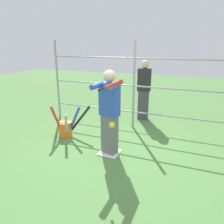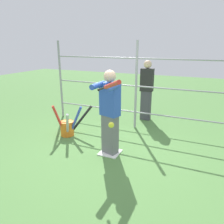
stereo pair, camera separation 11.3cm
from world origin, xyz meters
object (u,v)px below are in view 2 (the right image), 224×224
(batter, at_px, (110,111))
(baseball_bat_swinging, at_px, (110,85))
(bystander_behind_fence, at_px, (147,90))
(bat_bucket, at_px, (68,127))
(softball_in_flight, at_px, (111,125))

(batter, bearing_deg, baseball_bat_swinging, 115.39)
(batter, xyz_separation_m, bystander_behind_fence, (-0.08, -2.37, -0.02))
(baseball_bat_swinging, height_order, bystander_behind_fence, bystander_behind_fence)
(batter, xyz_separation_m, bat_bucket, (1.31, -0.41, -0.69))
(baseball_bat_swinging, bearing_deg, batter, -64.61)
(batter, relative_size, bystander_behind_fence, 0.99)
(batter, distance_m, bystander_behind_fence, 2.37)
(bystander_behind_fence, bearing_deg, bat_bucket, 54.70)
(batter, bearing_deg, bat_bucket, -17.50)
(baseball_bat_swinging, height_order, softball_in_flight, baseball_bat_swinging)
(bystander_behind_fence, bearing_deg, baseball_bat_swinging, 95.24)
(softball_in_flight, relative_size, bat_bucket, 0.12)
(softball_in_flight, bearing_deg, bystander_behind_fence, -85.44)
(baseball_bat_swinging, bearing_deg, softball_in_flight, -71.57)
(bat_bucket, xyz_separation_m, bystander_behind_fence, (-1.38, -1.96, 0.67))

